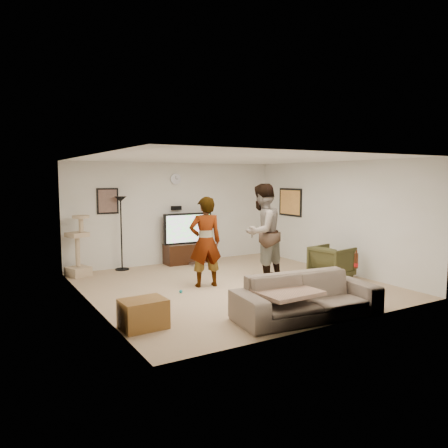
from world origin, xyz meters
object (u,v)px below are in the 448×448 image
cat_tree (77,246)px  sofa (307,297)px  armchair (332,262)px  person_left (205,242)px  side_table (143,314)px  beer_bottle (356,261)px  floor_lamp (121,234)px  tv (188,228)px  person_right (262,232)px  tv_stand (188,253)px

cat_tree → sofa: bearing=-63.0°
sofa → armchair: bearing=44.8°
person_left → side_table: bearing=53.4°
beer_bottle → armchair: beer_bottle is taller
floor_lamp → beer_bottle: 5.42m
beer_bottle → armchair: size_ratio=0.33×
tv → side_table: size_ratio=2.04×
cat_tree → armchair: size_ratio=1.75×
sofa → armchair: size_ratio=2.95×
person_right → armchair: person_right is taller
tv_stand → tv: tv is taller
armchair → tv_stand: bearing=21.5°
floor_lamp → cat_tree: bearing=-171.9°
floor_lamp → cat_tree: floor_lamp is taller
person_left → side_table: size_ratio=2.82×
tv → floor_lamp: bearing=178.5°
tv → person_right: size_ratio=0.64×
tv_stand → beer_bottle: beer_bottle is taller
floor_lamp → sofa: floor_lamp is taller
sofa → armchair: 2.81m
tv_stand → armchair: armchair is taller
person_right → sofa: bearing=49.8°
armchair → floor_lamp: bearing=38.8°
tv → side_table: 4.82m
person_right → sofa: size_ratio=0.89×
side_table → armchair: bearing=11.4°
tv → beer_bottle: 4.86m
tv_stand → floor_lamp: 1.78m
person_left → side_table: person_left is taller
cat_tree → side_table: 3.91m
floor_lamp → tv: bearing=-1.5°
tv → armchair: tv is taller
cat_tree → beer_bottle: cat_tree is taller
floor_lamp → side_table: (-0.95, -4.03, -0.64)m
tv → person_right: bearing=-77.9°
person_right → floor_lamp: bearing=-69.3°
person_left → armchair: 2.79m
side_table → person_right: bearing=26.0°
tv_stand → tv: size_ratio=0.93×
person_right → beer_bottle: bearing=74.2°
armchair → beer_bottle: bearing=135.9°
floor_lamp → side_table: bearing=-103.2°
tv → beer_bottle: bearing=-81.3°
tv_stand → tv: 0.63m
tv_stand → person_right: 2.61m
floor_lamp → side_table: floor_lamp is taller
sofa → side_table: 2.46m
person_right → side_table: size_ratio=3.21×
tv_stand → floor_lamp: floor_lamp is taller
sofa → floor_lamp: bearing=112.3°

